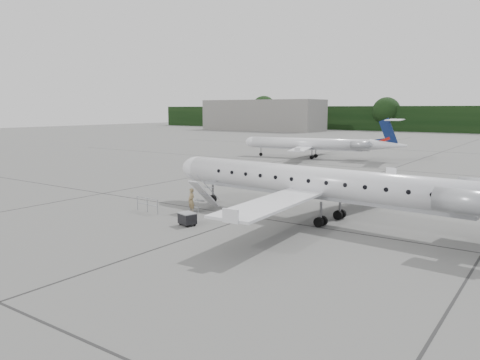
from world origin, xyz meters
The scene contains 8 objects.
ground centered at (0.00, 0.00, 0.00)m, with size 320.00×320.00×0.00m, color slate.
terminal_building centered at (-70.00, 110.00, 5.00)m, with size 40.00×14.00×10.00m, color slate.
main_regional_jet centered at (0.40, 4.74, 3.48)m, with size 27.13×19.54×6.96m, color silver, non-canonical shape.
airstair centered at (-7.71, 3.13, 1.09)m, with size 0.85×2.31×2.18m, color silver, non-canonical shape.
passenger centered at (-7.80, 1.83, 0.86)m, with size 0.63×0.41×1.72m, color olive.
safety_railing centered at (-10.43, 0.16, 0.50)m, with size 2.20×0.08×1.00m, color #999CA2, non-canonical shape.
baggage_cart centered at (-5.64, -1.07, 0.43)m, with size 1.00×0.81×0.87m, color black, non-canonical shape.
bg_regional_left centered at (-17.58, 39.27, 2.93)m, with size 22.33×16.08×5.86m, color silver, non-canonical shape.
Camera 1 is at (13.26, -22.40, 7.19)m, focal length 35.00 mm.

